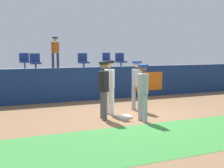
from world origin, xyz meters
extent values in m
plane|color=#846042|center=(0.00, 0.00, 0.00)|extent=(60.00, 60.00, 0.00)
cube|color=#388438|center=(0.00, -2.44, 0.00)|extent=(18.00, 2.80, 0.01)
cube|color=white|center=(-0.26, -0.06, 0.04)|extent=(0.40, 0.40, 0.08)
cylinder|color=white|center=(-0.47, 0.87, 0.45)|extent=(0.15, 0.15, 0.89)
cylinder|color=white|center=(-0.44, 0.55, 0.45)|extent=(0.15, 0.15, 0.89)
cylinder|color=white|center=(-0.45, 0.71, 1.21)|extent=(0.38, 0.38, 0.63)
sphere|color=tan|center=(-0.45, 0.71, 1.70)|extent=(0.23, 0.23, 0.23)
cube|color=black|center=(-0.45, 0.71, 1.78)|extent=(0.27, 0.27, 0.08)
cylinder|color=white|center=(-0.48, 0.92, 1.23)|extent=(0.09, 0.09, 0.59)
cylinder|color=white|center=(-0.43, 0.50, 1.23)|extent=(0.09, 0.09, 0.59)
ellipsoid|color=brown|center=(-0.38, 0.93, 0.98)|extent=(0.14, 0.21, 0.28)
cylinder|color=#9EA3AD|center=(0.66, 1.06, 0.44)|extent=(0.15, 0.15, 0.87)
cylinder|color=#9EA3AD|center=(0.74, 0.76, 0.44)|extent=(0.15, 0.15, 0.87)
cylinder|color=#9EA3AD|center=(0.70, 0.91, 1.18)|extent=(0.41, 0.41, 0.62)
sphere|color=tan|center=(0.70, 0.91, 1.66)|extent=(0.23, 0.23, 0.23)
cube|color=#193899|center=(0.70, 0.91, 1.74)|extent=(0.29, 0.29, 0.08)
cylinder|color=#9EA3AD|center=(0.64, 1.11, 1.20)|extent=(0.09, 0.09, 0.58)
cylinder|color=#9EA3AD|center=(0.75, 0.71, 1.20)|extent=(0.09, 0.09, 0.58)
cylinder|color=#9EA3AD|center=(0.05, -0.54, 0.43)|extent=(0.15, 0.15, 0.86)
cylinder|color=#9EA3AD|center=(0.04, -0.85, 0.43)|extent=(0.15, 0.15, 0.86)
cylinder|color=#9EA3AD|center=(0.04, -0.69, 1.16)|extent=(0.35, 0.35, 0.60)
sphere|color=brown|center=(0.04, -0.69, 1.63)|extent=(0.22, 0.22, 0.22)
cube|color=#193899|center=(0.04, -0.69, 1.70)|extent=(0.25, 0.25, 0.08)
cylinder|color=#9EA3AD|center=(0.06, -0.49, 1.18)|extent=(0.09, 0.09, 0.56)
cylinder|color=#9EA3AD|center=(0.03, -0.89, 1.18)|extent=(0.09, 0.09, 0.56)
cylinder|color=#4C4C51|center=(-0.91, 0.20, 0.45)|extent=(0.15, 0.15, 0.89)
cylinder|color=#4C4C51|center=(-0.98, -0.12, 0.45)|extent=(0.15, 0.15, 0.89)
cylinder|color=black|center=(-0.95, 0.04, 1.21)|extent=(0.40, 0.40, 0.63)
sphere|color=#8C6647|center=(-0.95, 0.04, 1.70)|extent=(0.23, 0.23, 0.23)
cube|color=black|center=(-0.95, 0.04, 1.77)|extent=(0.29, 0.29, 0.08)
cylinder|color=black|center=(-0.91, 0.25, 1.23)|extent=(0.09, 0.09, 0.59)
cylinder|color=black|center=(-0.99, -0.16, 1.23)|extent=(0.09, 0.09, 0.59)
cube|color=navy|center=(0.00, 3.82, 0.72)|extent=(18.00, 0.24, 1.43)
cube|color=orange|center=(2.83, 3.70, 0.72)|extent=(1.50, 0.02, 0.86)
cube|color=#59595E|center=(0.00, 6.39, 0.59)|extent=(18.00, 4.80, 1.19)
cylinder|color=#4C4C51|center=(-2.34, 6.99, 1.39)|extent=(0.08, 0.08, 0.40)
cube|color=navy|center=(-2.34, 6.99, 1.59)|extent=(0.47, 0.44, 0.08)
cube|color=navy|center=(-2.34, 7.18, 1.83)|extent=(0.47, 0.06, 0.40)
cylinder|color=#4C4C51|center=(2.13, 6.99, 1.39)|extent=(0.08, 0.08, 0.40)
cube|color=navy|center=(2.13, 6.99, 1.59)|extent=(0.45, 0.44, 0.08)
cube|color=navy|center=(2.13, 7.18, 1.83)|extent=(0.45, 0.06, 0.40)
cylinder|color=#4C4C51|center=(-2.12, 5.19, 1.39)|extent=(0.08, 0.08, 0.40)
cube|color=navy|center=(-2.12, 5.19, 1.59)|extent=(0.45, 0.44, 0.08)
cube|color=navy|center=(-2.12, 5.38, 1.83)|extent=(0.45, 0.06, 0.40)
cylinder|color=#4C4C51|center=(2.11, 5.19, 1.39)|extent=(0.08, 0.08, 0.40)
cube|color=navy|center=(2.11, 5.19, 1.59)|extent=(0.46, 0.44, 0.08)
cube|color=navy|center=(2.11, 5.38, 1.83)|extent=(0.46, 0.06, 0.40)
cylinder|color=#4C4C51|center=(0.14, 5.19, 1.39)|extent=(0.08, 0.08, 0.40)
cube|color=navy|center=(0.14, 5.19, 1.59)|extent=(0.45, 0.44, 0.08)
cube|color=navy|center=(0.14, 5.38, 1.83)|extent=(0.45, 0.06, 0.40)
cylinder|color=#33384C|center=(-0.42, 8.00, 1.60)|extent=(0.14, 0.14, 0.83)
cylinder|color=#33384C|center=(-0.71, 7.92, 1.60)|extent=(0.14, 0.14, 0.83)
cylinder|color=#BF5919|center=(-0.57, 7.96, 2.31)|extent=(0.40, 0.40, 0.59)
sphere|color=tan|center=(-0.57, 7.96, 2.77)|extent=(0.22, 0.22, 0.22)
cube|color=black|center=(-0.57, 7.96, 2.85)|extent=(0.28, 0.28, 0.08)
cylinder|color=#BF5919|center=(-0.38, 8.02, 2.33)|extent=(0.09, 0.09, 0.55)
cylinder|color=#BF5919|center=(-0.75, 7.91, 2.33)|extent=(0.09, 0.09, 0.55)
camera|label=1|loc=(-4.53, -8.75, 2.17)|focal=49.31mm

